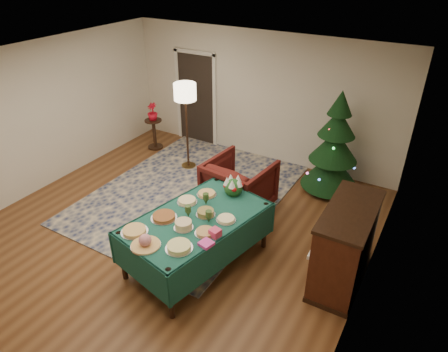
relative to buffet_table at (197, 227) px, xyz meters
The scene contains 26 objects.
room_shell 1.06m from the buffet_table, behind, with size 7.00×7.00×7.00m.
doorway 4.32m from the buffet_table, 123.70° to the left, with size 1.08×0.04×2.16m.
rug 2.01m from the buffet_table, 128.50° to the left, with size 3.20×4.20×0.02m, color #131F4A.
buffet_table is the anchor object (origin of this frame).
platter_0 0.88m from the buffet_table, 126.90° to the right, with size 0.36×0.36×0.05m.
platter_1 0.89m from the buffet_table, 103.90° to the right, with size 0.38×0.38×0.17m.
platter_2 0.71m from the buffet_table, 74.13° to the right, with size 0.35×0.35×0.07m.
platter_3 0.48m from the buffet_table, 146.96° to the right, with size 0.37×0.37×0.06m.
platter_4 0.36m from the buffet_table, 91.68° to the right, with size 0.27×0.27×0.11m.
platter_5 0.43m from the buffet_table, 37.88° to the right, with size 0.29×0.29×0.05m.
platter_6 0.45m from the buffet_table, 142.88° to the left, with size 0.30×0.30×0.06m.
platter_7 0.24m from the buffet_table, 55.39° to the left, with size 0.27×0.27×0.08m.
platter_8 0.46m from the buffet_table, 20.75° to the left, with size 0.28×0.28×0.05m.
platter_9 0.62m from the buffet_table, 108.12° to the left, with size 0.30×0.30×0.05m.
goblet_0 0.43m from the buffet_table, 98.78° to the left, with size 0.09×0.09×0.19m.
goblet_1 0.34m from the buffet_table, ahead, with size 0.09×0.09×0.19m.
goblet_2 0.28m from the buffet_table, 155.03° to the right, with size 0.09×0.09×0.19m.
napkin_stack 0.64m from the buffet_table, 44.13° to the right, with size 0.16×0.16×0.04m, color #E640AB.
gift_box 0.54m from the buffet_table, 26.23° to the right, with size 0.13×0.13×0.11m, color #E13E68.
centerpiece 0.86m from the buffet_table, 79.37° to the left, with size 0.29×0.29×0.33m.
armchair 1.55m from the buffet_table, 95.36° to the left, with size 1.02×0.96×1.05m, color #47120F.
floor_lamp 3.12m from the buffet_table, 127.43° to the left, with size 0.44×0.44×1.81m.
side_table 4.08m from the buffet_table, 137.67° to the left, with size 0.39×0.39×0.69m.
potted_plant 4.08m from the buffet_table, 137.67° to the left, with size 0.22×0.40×0.22m, color red.
christmas_tree 3.17m from the buffet_table, 70.85° to the left, with size 1.41×1.41×1.97m.
piano 2.04m from the buffet_table, 20.76° to the left, with size 0.66×1.37×1.18m.
Camera 1 is at (3.41, -3.80, 4.08)m, focal length 32.00 mm.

